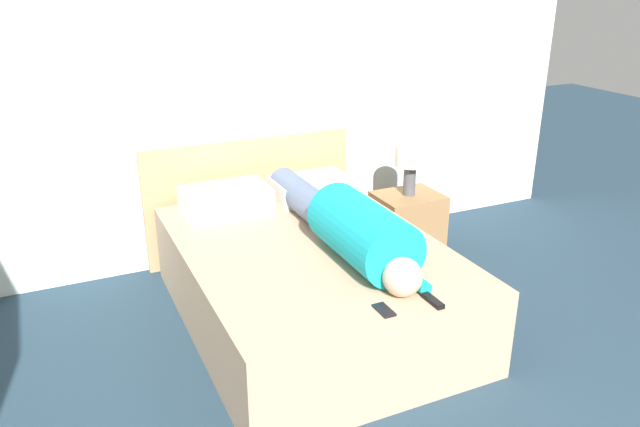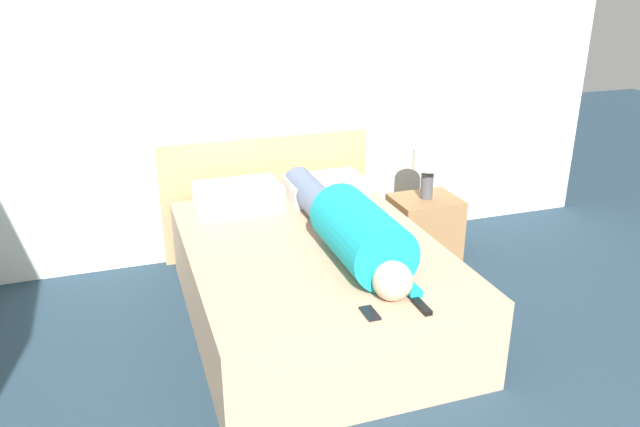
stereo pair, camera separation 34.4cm
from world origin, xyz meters
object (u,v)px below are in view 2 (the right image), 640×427
at_px(nightstand, 424,227).
at_px(table_lamp, 428,163).
at_px(pillow_second, 325,188).
at_px(cell_phone, 370,313).
at_px(person_lying, 349,226).
at_px(tv_remote, 422,306).
at_px(bed, 312,282).
at_px(pillow_near_headboard, 238,196).

bearing_deg(nightstand, table_lamp, 0.00).
height_order(table_lamp, pillow_second, table_lamp).
xyz_separation_m(pillow_second, cell_phone, (-0.32, -1.59, -0.07)).
distance_m(table_lamp, cell_phone, 1.83).
bearing_deg(cell_phone, person_lying, 76.97).
distance_m(person_lying, cell_phone, 0.73).
relative_size(pillow_second, cell_phone, 4.16).
height_order(nightstand, table_lamp, table_lamp).
bearing_deg(nightstand, pillow_second, 171.02).
xyz_separation_m(table_lamp, cell_phone, (-1.07, -1.47, -0.21)).
bearing_deg(person_lying, nightstand, 40.14).
bearing_deg(cell_phone, tv_remote, -6.85).
height_order(person_lying, cell_phone, person_lying).
xyz_separation_m(nightstand, cell_phone, (-1.07, -1.47, 0.29)).
bearing_deg(pillow_second, table_lamp, -8.98).
bearing_deg(bed, nightstand, 29.42).
bearing_deg(table_lamp, bed, -150.58).
height_order(bed, pillow_near_headboard, pillow_near_headboard).
relative_size(nightstand, person_lying, 0.28).
relative_size(tv_remote, cell_phone, 1.15).
distance_m(table_lamp, tv_remote, 1.72).
height_order(person_lying, pillow_second, person_lying).
distance_m(pillow_near_headboard, cell_phone, 1.62).
bearing_deg(cell_phone, pillow_near_headboard, 100.75).
relative_size(pillow_near_headboard, cell_phone, 4.38).
relative_size(nightstand, tv_remote, 3.19).
distance_m(nightstand, person_lying, 1.27).
xyz_separation_m(person_lying, pillow_near_headboard, (-0.46, 0.89, -0.07)).
bearing_deg(table_lamp, pillow_near_headboard, 175.08).
xyz_separation_m(pillow_near_headboard, tv_remote, (0.56, -1.62, -0.07)).
relative_size(table_lamp, pillow_near_headboard, 0.67).
bearing_deg(table_lamp, cell_phone, -126.17).
height_order(bed, nightstand, bed).
height_order(nightstand, pillow_near_headboard, pillow_near_headboard).
xyz_separation_m(bed, person_lying, (0.17, -0.16, 0.41)).
xyz_separation_m(bed, nightstand, (1.08, 0.61, -0.03)).
height_order(bed, tv_remote, tv_remote).
xyz_separation_m(bed, pillow_second, (0.33, 0.73, 0.33)).
height_order(bed, table_lamp, table_lamp).
height_order(person_lying, tv_remote, person_lying).
bearing_deg(person_lying, tv_remote, -82.54).
bearing_deg(tv_remote, person_lying, 97.46).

